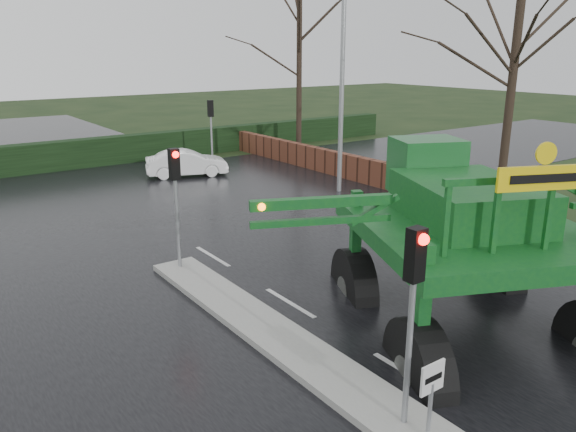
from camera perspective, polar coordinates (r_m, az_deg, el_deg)
ground at (r=11.49m, az=12.44°, el=-15.67°), size 140.00×140.00×0.00m
road_main at (r=18.92m, az=-10.55°, el=-2.36°), size 14.00×80.00×0.02m
road_cross at (r=24.27m, az=-16.69°, el=1.44°), size 80.00×12.00×0.02m
median_island at (r=12.65m, az=-1.96°, el=-11.60°), size 1.20×10.00×0.16m
hedge_row at (r=31.65m, az=-21.71°, el=5.77°), size 44.00×0.90×1.50m
brick_wall at (r=29.15m, az=3.07°, el=5.78°), size 0.40×20.00×1.20m
keep_left_sign at (r=9.28m, az=14.38°, el=-16.63°), size 0.50×0.07×1.35m
traffic_signal_near at (r=8.83m, az=12.65°, el=-6.98°), size 0.26×0.33×3.52m
traffic_signal_mid at (r=15.49m, az=-11.37°, el=3.32°), size 0.26×0.33×3.52m
traffic_signal_far at (r=29.98m, az=-7.85°, el=9.80°), size 0.26×0.33×3.52m
street_light_right at (r=24.08m, az=5.01°, el=16.37°), size 3.85×0.30×10.00m
tree_right_near at (r=22.62m, az=21.89°, el=13.26°), size 5.60×5.60×9.64m
tree_right_far at (r=34.12m, az=1.16°, el=17.33°), size 7.00×7.00×12.05m
crop_sprayer at (r=10.69m, az=13.37°, el=-2.42°), size 9.26×7.62×5.63m
white_sedan at (r=28.35m, az=-10.18°, el=4.00°), size 4.17×2.61×1.30m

